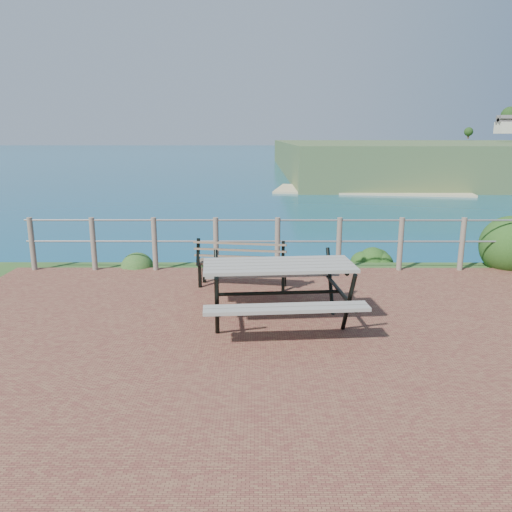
{
  "coord_description": "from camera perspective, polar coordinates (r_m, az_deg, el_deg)",
  "views": [
    {
      "loc": [
        -0.38,
        -5.76,
        2.49
      ],
      "look_at": [
        -0.4,
        1.44,
        0.75
      ],
      "focal_mm": 35.0,
      "sensor_mm": 36.0,
      "label": 1
    }
  ],
  "objects": [
    {
      "name": "ground",
      "position": [
        6.29,
        3.64,
        -9.77
      ],
      "size": [
        10.0,
        7.0,
        0.12
      ],
      "primitive_type": "cube",
      "color": "brown",
      "rests_on": "ground"
    },
    {
      "name": "park_bench",
      "position": [
        8.26,
        -1.56,
        0.08
      ],
      "size": [
        1.55,
        0.6,
        0.85
      ],
      "rotation": [
        0.0,
        0.0,
        -0.15
      ],
      "color": "brown",
      "rests_on": "ground"
    },
    {
      "name": "shrub_lip_west",
      "position": [
        10.07,
        -13.23,
        -1.1
      ],
      "size": [
        0.69,
        0.69,
        0.4
      ],
      "primitive_type": "ellipsoid",
      "color": "#204C1C",
      "rests_on": "ground"
    },
    {
      "name": "shrub_lip_east",
      "position": [
        10.58,
        13.2,
        -0.4
      ],
      "size": [
        0.66,
        0.66,
        0.36
      ],
      "primitive_type": "ellipsoid",
      "color": "#1C4314",
      "rests_on": "ground"
    },
    {
      "name": "ocean",
      "position": [
        205.78,
        0.27,
        12.87
      ],
      "size": [
        1200.0,
        1200.0,
        0.0
      ],
      "primitive_type": "plane",
      "color": "#126970",
      "rests_on": "ground"
    },
    {
      "name": "picnic_table",
      "position": [
        6.65,
        2.57,
        -3.55
      ],
      "size": [
        2.03,
        1.71,
        0.83
      ],
      "rotation": [
        0.0,
        0.0,
        0.09
      ],
      "color": "gray",
      "rests_on": "ground"
    },
    {
      "name": "safety_railing",
      "position": [
        9.32,
        2.48,
        1.7
      ],
      "size": [
        9.4,
        0.1,
        1.0
      ],
      "color": "#6B5B4C",
      "rests_on": "ground"
    }
  ]
}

